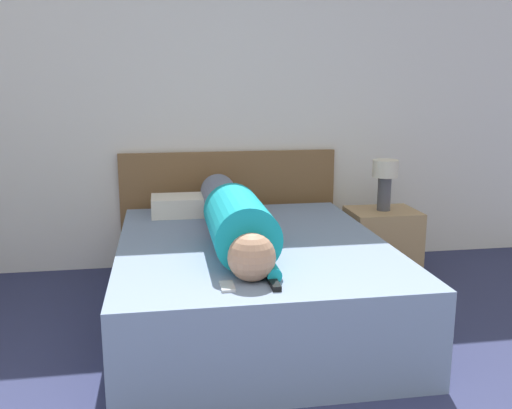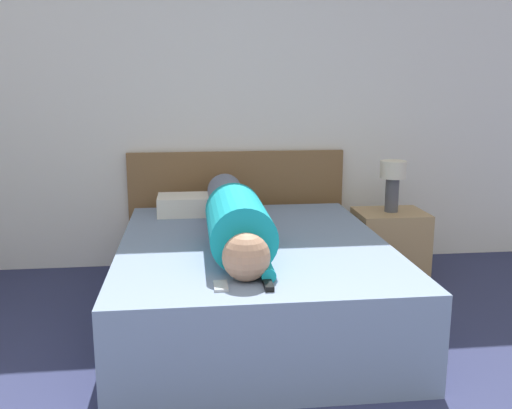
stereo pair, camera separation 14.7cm
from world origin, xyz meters
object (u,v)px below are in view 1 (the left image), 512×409
Objects in this scene: table_lamp at (385,177)px; pillow_near_headboard at (193,205)px; tv_remote at (274,284)px; nightstand at (382,243)px; cell_phone at (227,286)px; person_lying at (234,218)px; bed at (252,281)px.

table_lamp reaches higher than pillow_near_headboard.
table_lamp reaches higher than tv_remote.
cell_phone reaches higher than nightstand.
pillow_near_headboard is 4.38× the size of cell_phone.
person_lying reaches higher than tv_remote.
pillow_near_headboard is (-0.31, 0.74, 0.32)m from bed.
bed is at bearing 5.12° from person_lying.
person_lying is 0.78m from pillow_near_headboard.
pillow_near_headboard is (-1.39, 0.07, 0.32)m from nightstand.
table_lamp reaches higher than cell_phone.
person_lying is (-1.19, -0.68, 0.40)m from nightstand.
table_lamp is at bearing 47.24° from cell_phone.
nightstand is 1.84m from tv_remote.
tv_remote is (-0.02, -0.77, 0.26)m from bed.
cell_phone is at bearing -99.62° from person_lying.
person_lying is 3.01× the size of pillow_near_headboard.
pillow_near_headboard is 3.80× the size of tv_remote.
table_lamp is 1.83m from tv_remote.
bed is 0.83m from cell_phone.
table_lamp is 2.47× the size of tv_remote.
nightstand is at bearing 31.87° from bed.
table_lamp is at bearing 180.00° from nightstand.
tv_remote is 1.15× the size of cell_phone.
pillow_near_headboard is 1.54m from tv_remote.
bed is 3.42× the size of pillow_near_headboard.
cell_phone is (-0.21, 0.02, -0.01)m from tv_remote.
person_lying is (-1.19, -0.68, -0.09)m from table_lamp.
cell_phone is at bearing -132.76° from nightstand.
tv_remote is at bearing -83.31° from person_lying.
table_lamp is 0.22× the size of person_lying.
table_lamp is 1.96m from cell_phone.
bed is 5.25× the size of table_lamp.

